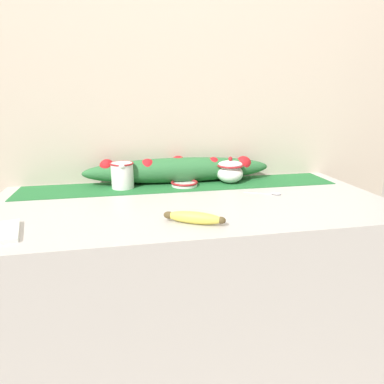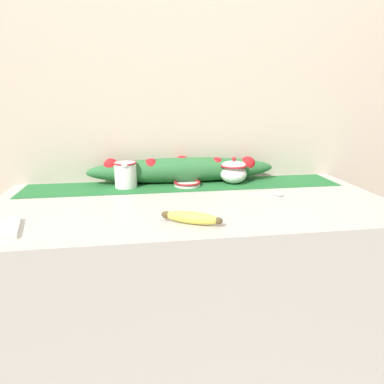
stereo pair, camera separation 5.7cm
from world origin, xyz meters
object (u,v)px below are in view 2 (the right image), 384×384
sugar_bowl (234,171)px  banana (191,218)px  cream_pitcher (126,174)px  small_dish (187,183)px  spoon (276,194)px

sugar_bowl → banana: sugar_bowl is taller
cream_pitcher → sugar_bowl: size_ratio=0.98×
cream_pitcher → small_dish: bearing=-4.0°
cream_pitcher → sugar_bowl: sugar_bowl is taller
cream_pitcher → small_dish: (0.27, -0.02, -0.05)m
small_dish → banana: bearing=-96.3°
small_dish → banana: 0.47m
sugar_bowl → small_dish: bearing=-175.4°
small_dish → banana: (-0.05, -0.46, 0.01)m
sugar_bowl → small_dish: 0.22m
banana → spoon: bearing=33.8°
cream_pitcher → spoon: size_ratio=0.84×
banana → cream_pitcher: bearing=114.5°
cream_pitcher → small_dish: size_ratio=1.00×
sugar_bowl → banana: (-0.27, -0.48, -0.04)m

